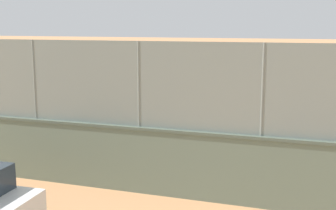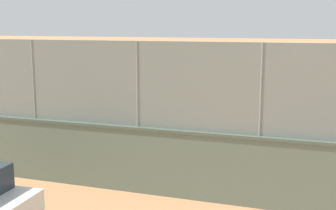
{
  "view_description": "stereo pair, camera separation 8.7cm",
  "coord_description": "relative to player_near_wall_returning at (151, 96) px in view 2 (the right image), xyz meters",
  "views": [
    {
      "loc": [
        -7.72,
        23.77,
        4.6
      ],
      "look_at": [
        -1.29,
        6.09,
        1.22
      ],
      "focal_mm": 47.88,
      "sensor_mm": 36.0,
      "label": 1
    },
    {
      "loc": [
        -7.8,
        23.74,
        4.6
      ],
      "look_at": [
        -1.29,
        6.09,
        1.22
      ],
      "focal_mm": 47.88,
      "sensor_mm": 36.0,
      "label": 2
    }
  ],
  "objects": [
    {
      "name": "ground_plane",
      "position": [
        -0.97,
        -2.53,
        -0.97
      ],
      "size": [
        260.0,
        260.0,
        0.0
      ],
      "primitive_type": "plane",
      "color": "tan"
    },
    {
      "name": "perimeter_wall",
      "position": [
        -3.88,
        10.32,
        -0.03
      ],
      "size": [
        26.77,
        0.97,
        1.87
      ],
      "color": "slate",
      "rests_on": "ground_plane"
    },
    {
      "name": "fence_panel_on_wall",
      "position": [
        -3.88,
        10.32,
        2.05
      ],
      "size": [
        26.3,
        0.7,
        2.31
      ],
      "color": "gray",
      "rests_on": "perimeter_wall"
    },
    {
      "name": "player_near_wall_returning",
      "position": [
        0.0,
        0.0,
        0.0
      ],
      "size": [
        0.71,
        1.11,
        1.64
      ],
      "color": "navy",
      "rests_on": "ground_plane"
    },
    {
      "name": "player_crossing_court",
      "position": [
        -3.1,
        -3.67,
        -0.11
      ],
      "size": [
        0.91,
        0.98,
        1.48
      ],
      "color": "#B2B2B2",
      "rests_on": "ground_plane"
    },
    {
      "name": "sports_ball",
      "position": [
        -0.49,
        1.73,
        0.22
      ],
      "size": [
        0.21,
        0.21,
        0.21
      ],
      "primitive_type": "sphere",
      "color": "white"
    },
    {
      "name": "spare_ball_by_wall",
      "position": [
        -0.11,
        9.13,
        -0.88
      ],
      "size": [
        0.18,
        0.18,
        0.18
      ],
      "primitive_type": "sphere",
      "color": "orange",
      "rests_on": "ground_plane"
    }
  ]
}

